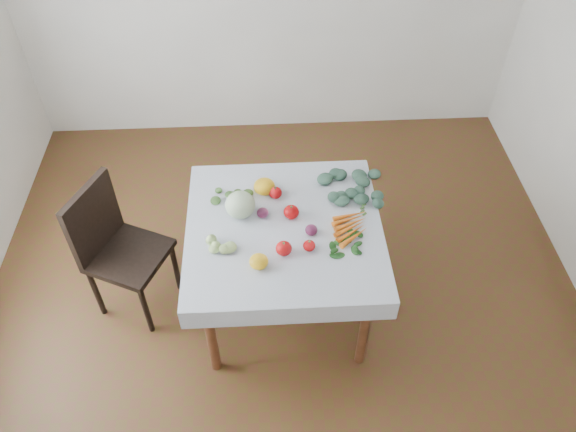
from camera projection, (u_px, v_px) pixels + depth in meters
name	position (u px, v px, depth m)	size (l,w,h in m)	color
ground	(285.00, 304.00, 3.76)	(4.00, 4.00, 0.00)	#59311C
table	(284.00, 239.00, 3.29)	(1.00, 1.00, 0.75)	brown
tablecloth	(284.00, 227.00, 3.22)	(1.12, 1.12, 0.01)	white
chair	(114.00, 243.00, 3.42)	(0.57, 0.57, 0.94)	black
cabbage	(240.00, 205.00, 3.23)	(0.17, 0.17, 0.16)	beige
tomato_a	(291.00, 212.00, 3.24)	(0.09, 0.09, 0.08)	red
tomato_b	(275.00, 193.00, 3.36)	(0.08, 0.08, 0.07)	red
tomato_c	(309.00, 246.00, 3.08)	(0.07, 0.07, 0.06)	red
tomato_d	(284.00, 248.00, 3.05)	(0.09, 0.09, 0.08)	red
heirloom_back	(264.00, 186.00, 3.39)	(0.13, 0.13, 0.09)	yellow
heirloom_front	(259.00, 261.00, 2.99)	(0.10, 0.10, 0.07)	yellow
onion_a	(311.00, 230.00, 3.16)	(0.07, 0.07, 0.06)	#4E1636
onion_b	(263.00, 213.00, 3.25)	(0.07, 0.07, 0.06)	#4E1636
tomatillo_cluster	(221.00, 243.00, 3.10)	(0.14, 0.14, 0.05)	#A4C270
carrot_bunch	(350.00, 226.00, 3.20)	(0.21, 0.29, 0.03)	orange
kale_bunch	(352.00, 187.00, 3.41)	(0.38, 0.30, 0.05)	#395E4B
basil_bunch	(354.00, 246.00, 3.11)	(0.27, 0.19, 0.01)	#174B1A
dill_bunch	(233.00, 200.00, 3.35)	(0.24, 0.20, 0.02)	#477535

